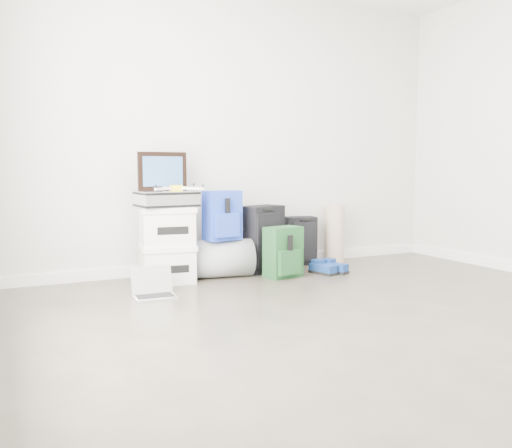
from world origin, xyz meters
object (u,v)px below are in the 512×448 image
boxes_stack (167,245)px  laptop (153,290)px  briefcase (166,199)px  carry_on (300,241)px  large_suitcase (262,239)px  duffel_bag (222,258)px

boxes_stack → laptop: bearing=-111.6°
briefcase → boxes_stack: bearing=86.3°
carry_on → laptop: size_ratio=1.49×
carry_on → laptop: (-1.74, -0.70, -0.19)m
large_suitcase → duffel_bag: bearing=167.8°
boxes_stack → duffel_bag: size_ratio=1.18×
briefcase → duffel_bag: size_ratio=0.85×
boxes_stack → laptop: 0.60m
duffel_bag → carry_on: carry_on is taller
laptop → briefcase: bearing=64.3°
duffel_bag → boxes_stack: bearing=-171.0°
boxes_stack → large_suitcase: 0.96m
boxes_stack → briefcase: briefcase is taller
briefcase → large_suitcase: (0.96, 0.07, -0.41)m
carry_on → large_suitcase: bearing=-150.9°
large_suitcase → laptop: large_suitcase is taller
large_suitcase → boxes_stack: bearing=163.1°
briefcase → large_suitcase: bearing=0.4°
boxes_stack → large_suitcase: boxes_stack is taller
boxes_stack → carry_on: 1.50m
briefcase → carry_on: briefcase is taller
duffel_bag → large_suitcase: (0.45, 0.07, 0.14)m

